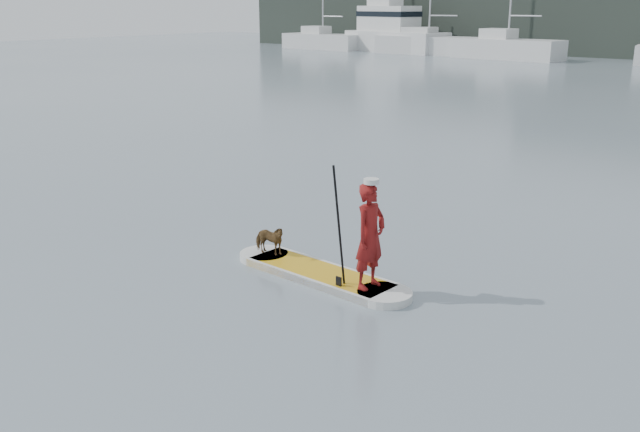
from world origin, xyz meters
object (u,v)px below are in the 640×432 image
Objects in this scene: dog at (269,240)px; sailboat_b at (428,43)px; sailboat_a at (322,40)px; sailboat_c at (507,47)px; motor_yacht_b at (393,31)px; paddleboard at (320,274)px; paddler at (370,236)px.

dog is 50.50m from sailboat_b.
sailboat_b reaches higher than sailboat_a.
motor_yacht_b is at bearing 175.20° from sailboat_c.
paddleboard is 1.16m from dog.
sailboat_c is at bearing -9.02° from sailboat_b.
sailboat_c is 11.69m from motor_yacht_b.
paddleboard is 0.25× the size of sailboat_b.
dog is (-1.12, 0.08, 0.31)m from paddleboard.
sailboat_c is at bearing 114.54° from paddleboard.
sailboat_c is 1.18× the size of motor_yacht_b.
motor_yacht_b is (-28.78, 46.27, 0.89)m from paddler.
dog is 0.05× the size of sailboat_a.
sailboat_a reaches higher than dog.
sailboat_a is at bearing -178.07° from sailboat_c.
sailboat_b is at bearing 121.93° from paddleboard.
motor_yacht_b is at bearing 35.31° from paddler.
dog is 0.06× the size of motor_yacht_b.
dog is at bearing -180.00° from paddleboard.
sailboat_c is (18.48, -1.13, 0.07)m from sailboat_a.
paddler is at bearing -103.01° from dog.
sailboat_c reaches higher than sailboat_a.
sailboat_c is at bearing -0.19° from sailboat_a.
motor_yacht_b is at bearing 21.28° from dog.
sailboat_a is 1.15× the size of motor_yacht_b.
dog reaches higher than paddleboard.
paddleboard is at bearing -62.92° from sailboat_b.
sailboat_b is at bearing -2.00° from motor_yacht_b.
sailboat_a is 0.88× the size of sailboat_b.
sailboat_a is 7.13m from motor_yacht_b.
dog is 46.61m from sailboat_c.
sailboat_c is (-17.31, 44.20, -0.01)m from paddler.
dog is 0.04× the size of sailboat_b.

